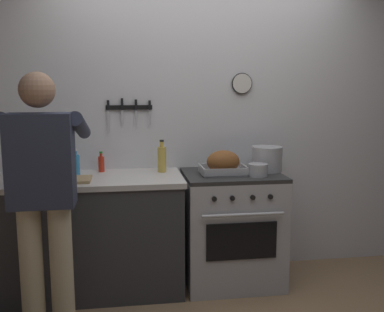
{
  "coord_description": "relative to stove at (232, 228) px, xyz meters",
  "views": [
    {
      "loc": [
        -0.59,
        -2.3,
        1.57
      ],
      "look_at": [
        -0.12,
        0.85,
        1.07
      ],
      "focal_mm": 40.67,
      "sensor_mm": 36.0,
      "label": 1
    }
  ],
  "objects": [
    {
      "name": "stock_pot",
      "position": [
        0.3,
        0.05,
        0.55
      ],
      "size": [
        0.25,
        0.25,
        0.2
      ],
      "color": "#B7B7BC",
      "rests_on": "stove"
    },
    {
      "name": "bottle_dish_soap",
      "position": [
        -1.22,
        0.12,
        0.53
      ],
      "size": [
        0.07,
        0.07,
        0.2
      ],
      "color": "#338CCC",
      "rests_on": "counter_block"
    },
    {
      "name": "bottle_hot_sauce",
      "position": [
        -1.03,
        0.21,
        0.52
      ],
      "size": [
        0.05,
        0.05,
        0.16
      ],
      "color": "red",
      "rests_on": "counter_block"
    },
    {
      "name": "person_cook",
      "position": [
        -1.33,
        -0.61,
        0.5
      ],
      "size": [
        0.51,
        0.63,
        1.66
      ],
      "rotation": [
        0.0,
        0.0,
        1.6
      ],
      "color": "#C6B793",
      "rests_on": "ground"
    },
    {
      "name": "cutting_board",
      "position": [
        -1.26,
        -0.12,
        0.46
      ],
      "size": [
        0.36,
        0.24,
        0.02
      ],
      "primitive_type": "cube",
      "color": "tan",
      "rests_on": "counter_block"
    },
    {
      "name": "wall_back",
      "position": [
        -0.22,
        0.36,
        0.85
      ],
      "size": [
        6.0,
        0.13,
        2.6
      ],
      "color": "silver",
      "rests_on": "ground"
    },
    {
      "name": "bottle_cooking_oil",
      "position": [
        -0.55,
        0.13,
        0.56
      ],
      "size": [
        0.07,
        0.07,
        0.26
      ],
      "color": "gold",
      "rests_on": "counter_block"
    },
    {
      "name": "bottle_soy_sauce",
      "position": [
        -1.61,
        0.06,
        0.53
      ],
      "size": [
        0.06,
        0.06,
        0.19
      ],
      "color": "black",
      "rests_on": "counter_block"
    },
    {
      "name": "stove",
      "position": [
        0.0,
        0.0,
        0.0
      ],
      "size": [
        0.76,
        0.67,
        0.9
      ],
      "color": "#BCBCC1",
      "rests_on": "ground"
    },
    {
      "name": "saucepan",
      "position": [
        0.16,
        -0.15,
        0.5
      ],
      "size": [
        0.15,
        0.15,
        0.09
      ],
      "color": "#B7B7BC",
      "rests_on": "stove"
    },
    {
      "name": "roasting_pan",
      "position": [
        -0.08,
        -0.03,
        0.54
      ],
      "size": [
        0.35,
        0.26,
        0.19
      ],
      "color": "#B7B7BC",
      "rests_on": "stove"
    },
    {
      "name": "bottle_olive_oil",
      "position": [
        -1.34,
        0.04,
        0.58
      ],
      "size": [
        0.08,
        0.08,
        0.31
      ],
      "color": "#385623",
      "rests_on": "counter_block"
    },
    {
      "name": "counter_block",
      "position": [
        -1.42,
        0.0,
        0.0
      ],
      "size": [
        2.03,
        0.65,
        0.9
      ],
      "color": "#38383D",
      "rests_on": "ground"
    },
    {
      "name": "bottle_wine_red",
      "position": [
        -1.42,
        0.04,
        0.59
      ],
      "size": [
        0.08,
        0.08,
        0.33
      ],
      "color": "#47141E",
      "rests_on": "counter_block"
    }
  ]
}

